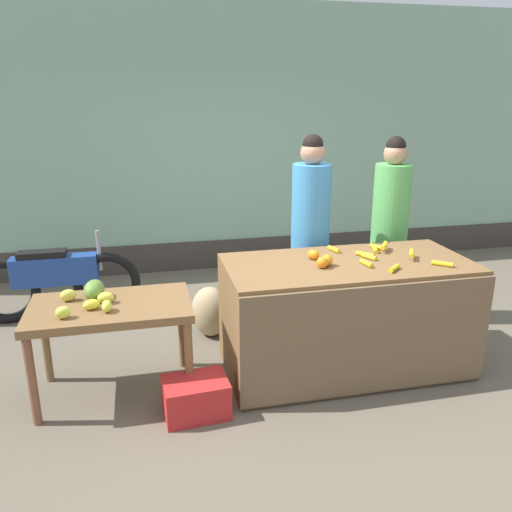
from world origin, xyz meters
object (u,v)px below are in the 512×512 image
object	(u,v)px
vendor_woman_green_shirt	(389,231)
parked_motorcycle	(56,280)
produce_crate	(196,397)
produce_sack	(210,312)
vendor_woman_blue_shirt	(310,237)

from	to	relation	value
vendor_woman_green_shirt	parked_motorcycle	xyz separation A→B (m)	(-3.13, 0.72, -0.49)
produce_crate	produce_sack	xyz separation A→B (m)	(0.27, 1.20, 0.10)
vendor_woman_green_shirt	produce_sack	distance (m)	1.84
vendor_woman_green_shirt	parked_motorcycle	distance (m)	3.25
produce_crate	vendor_woman_green_shirt	bearing A→B (deg)	30.94
vendor_woman_blue_shirt	produce_crate	size ratio (longest dim) A/B	4.12
parked_motorcycle	produce_crate	size ratio (longest dim) A/B	3.64
produce_crate	produce_sack	world-z (taller)	produce_sack
vendor_woman_blue_shirt	vendor_woman_green_shirt	distance (m)	0.82
vendor_woman_blue_shirt	produce_crate	world-z (taller)	vendor_woman_blue_shirt
vendor_woman_blue_shirt	produce_sack	bearing A→B (deg)	173.76
parked_motorcycle	produce_sack	world-z (taller)	parked_motorcycle
parked_motorcycle	produce_crate	world-z (taller)	parked_motorcycle
vendor_woman_blue_shirt	parked_motorcycle	bearing A→B (deg)	160.75
produce_sack	parked_motorcycle	bearing A→B (deg)	153.34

